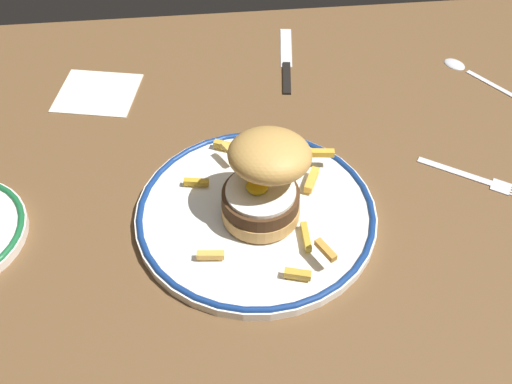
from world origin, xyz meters
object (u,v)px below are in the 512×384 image
(knife, at_px, (287,64))
(fork, at_px, (475,178))
(spoon, at_px, (463,67))
(burger, at_px, (266,177))
(napkin, at_px, (97,92))
(dinner_plate, at_px, (256,213))

(knife, bearing_deg, fork, -52.85)
(spoon, bearing_deg, knife, 172.15)
(burger, distance_m, napkin, 0.36)
(fork, height_order, napkin, same)
(burger, xyz_separation_m, knife, (0.07, 0.31, -0.07))
(fork, bearing_deg, dinner_plate, -172.66)
(knife, xyz_separation_m, spoon, (0.27, -0.04, 0.00))
(knife, xyz_separation_m, napkin, (-0.29, -0.04, -0.00))
(dinner_plate, xyz_separation_m, knife, (0.08, 0.31, -0.01))
(burger, height_order, knife, burger)
(burger, xyz_separation_m, spoon, (0.34, 0.28, -0.07))
(burger, relative_size, knife, 0.72)
(fork, bearing_deg, spoon, 74.79)
(burger, height_order, napkin, burger)
(knife, distance_m, napkin, 0.30)
(spoon, height_order, napkin, spoon)
(burger, xyz_separation_m, fork, (0.28, 0.04, -0.07))
(dinner_plate, relative_size, burger, 2.27)
(spoon, xyz_separation_m, napkin, (-0.57, -0.00, -0.00))
(dinner_plate, bearing_deg, spoon, 37.79)
(napkin, bearing_deg, knife, 8.03)
(dinner_plate, height_order, napkin, dinner_plate)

